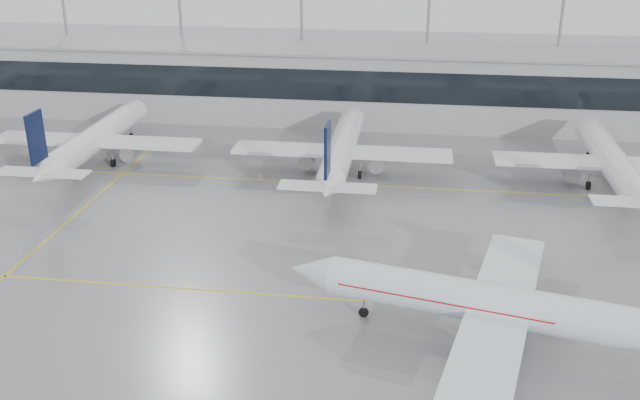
# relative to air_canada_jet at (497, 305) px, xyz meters

# --- Properties ---
(ground) EXTENTS (320.00, 320.00, 0.00)m
(ground) POSITION_rel_air_canada_jet_xyz_m (-17.10, 5.26, -3.56)
(ground) COLOR gray
(ground) RESTS_ON ground
(taxi_line_main) EXTENTS (120.00, 0.25, 0.01)m
(taxi_line_main) POSITION_rel_air_canada_jet_xyz_m (-17.10, 5.26, -3.55)
(taxi_line_main) COLOR yellow
(taxi_line_main) RESTS_ON ground
(taxi_line_north) EXTENTS (120.00, 0.25, 0.01)m
(taxi_line_north) POSITION_rel_air_canada_jet_xyz_m (-17.10, 35.26, -3.55)
(taxi_line_north) COLOR yellow
(taxi_line_north) RESTS_ON ground
(taxi_line_cross) EXTENTS (0.25, 60.00, 0.01)m
(taxi_line_cross) POSITION_rel_air_canada_jet_xyz_m (-47.10, 20.26, -3.55)
(taxi_line_cross) COLOR yellow
(taxi_line_cross) RESTS_ON ground
(terminal) EXTENTS (180.00, 15.00, 12.00)m
(terminal) POSITION_rel_air_canada_jet_xyz_m (-17.10, 67.26, 2.44)
(terminal) COLOR #9B9B9F
(terminal) RESTS_ON ground
(terminal_glass) EXTENTS (180.00, 0.20, 5.00)m
(terminal_glass) POSITION_rel_air_canada_jet_xyz_m (-17.10, 59.71, 3.94)
(terminal_glass) COLOR black
(terminal_glass) RESTS_ON ground
(terminal_roof) EXTENTS (182.00, 16.00, 0.40)m
(terminal_roof) POSITION_rel_air_canada_jet_xyz_m (-17.10, 67.26, 8.64)
(terminal_roof) COLOR gray
(terminal_roof) RESTS_ON ground
(light_masts) EXTENTS (156.40, 1.00, 22.60)m
(light_masts) POSITION_rel_air_canada_jet_xyz_m (-17.10, 73.26, 9.78)
(light_masts) COLOR gray
(light_masts) RESTS_ON ground
(air_canada_jet) EXTENTS (35.73, 28.85, 11.25)m
(air_canada_jet) POSITION_rel_air_canada_jet_xyz_m (0.00, 0.00, 0.00)
(air_canada_jet) COLOR white
(air_canada_jet) RESTS_ON ground
(parked_jet_b) EXTENTS (29.64, 36.96, 11.72)m
(parked_jet_b) POSITION_rel_air_canada_jet_xyz_m (-52.10, 38.95, 0.15)
(parked_jet_b) COLOR white
(parked_jet_b) RESTS_ON ground
(parked_jet_c) EXTENTS (29.64, 36.96, 11.72)m
(parked_jet_c) POSITION_rel_air_canada_jet_xyz_m (-17.10, 38.95, 0.15)
(parked_jet_c) COLOR white
(parked_jet_c) RESTS_ON ground
(parked_jet_d) EXTENTS (29.64, 36.96, 11.72)m
(parked_jet_d) POSITION_rel_air_canada_jet_xyz_m (17.90, 38.95, 0.15)
(parked_jet_d) COLOR white
(parked_jet_d) RESTS_ON ground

